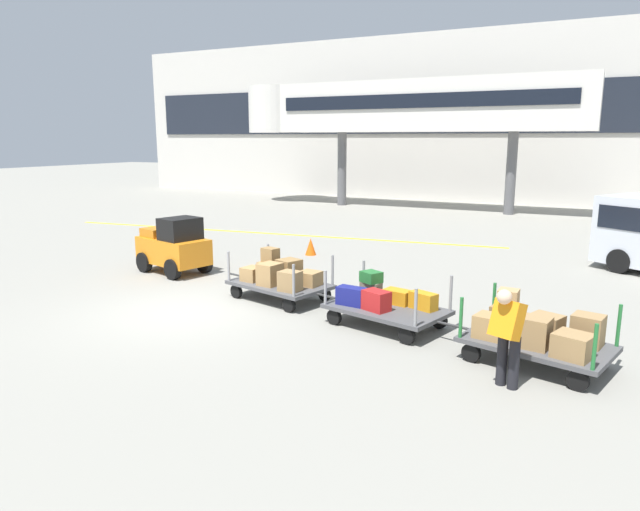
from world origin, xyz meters
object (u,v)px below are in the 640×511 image
at_px(baggage_cart_tail, 537,333).
at_px(safety_cone_near, 311,247).
at_px(baggage_tug, 174,246).
at_px(baggage_handler, 507,333).
at_px(baggage_cart_lead, 280,277).
at_px(baggage_cart_middle, 384,302).

height_order(baggage_cart_tail, safety_cone_near, baggage_cart_tail).
height_order(baggage_tug, baggage_cart_tail, baggage_tug).
bearing_deg(baggage_handler, safety_cone_near, 133.46).
relative_size(baggage_tug, baggage_cart_lead, 0.75).
height_order(baggage_tug, baggage_handler, baggage_tug).
distance_m(baggage_cart_lead, baggage_cart_tail, 6.02).
relative_size(baggage_cart_lead, baggage_cart_middle, 1.00).
bearing_deg(baggage_cart_tail, baggage_handler, -104.41).
distance_m(baggage_tug, baggage_cart_tail, 10.15).
height_order(baggage_cart_lead, baggage_handler, baggage_handler).
bearing_deg(baggage_cart_lead, safety_cone_near, 109.36).
bearing_deg(baggage_handler, baggage_tug, 158.54).
height_order(baggage_cart_middle, baggage_cart_tail, baggage_cart_tail).
relative_size(baggage_cart_tail, safety_cone_near, 5.61).
xyz_separation_m(baggage_tug, baggage_cart_lead, (4.01, -1.02, -0.22)).
height_order(baggage_cart_middle, safety_cone_near, baggage_cart_middle).
relative_size(baggage_cart_lead, baggage_handler, 1.97).
relative_size(baggage_cart_lead, baggage_cart_tail, 1.00).
xyz_separation_m(baggage_cart_middle, safety_cone_near, (-4.57, 5.65, -0.20)).
relative_size(baggage_cart_middle, baggage_handler, 1.97).
bearing_deg(safety_cone_near, baggage_tug, -120.30).
xyz_separation_m(baggage_cart_lead, baggage_cart_tail, (5.82, -1.52, 0.01)).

